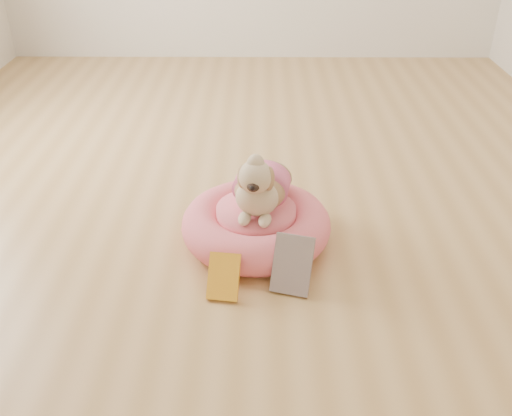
{
  "coord_description": "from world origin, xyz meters",
  "views": [
    {
      "loc": [
        0.07,
        -2.53,
        1.39
      ],
      "look_at": [
        0.06,
        -0.54,
        0.19
      ],
      "focal_mm": 40.0,
      "sensor_mm": 36.0,
      "label": 1
    }
  ],
  "objects_px": {
    "pet_bed": "(256,225)",
    "book_white": "(292,265)",
    "book_yellow": "(224,276)",
    "dog": "(260,175)"
  },
  "relations": [
    {
      "from": "pet_bed",
      "to": "book_white",
      "type": "distance_m",
      "value": 0.35
    },
    {
      "from": "pet_bed",
      "to": "dog",
      "type": "height_order",
      "value": "dog"
    },
    {
      "from": "dog",
      "to": "pet_bed",
      "type": "bearing_deg",
      "value": -146.13
    },
    {
      "from": "dog",
      "to": "book_yellow",
      "type": "bearing_deg",
      "value": -101.52
    },
    {
      "from": "dog",
      "to": "book_white",
      "type": "xyz_separation_m",
      "value": [
        0.12,
        -0.33,
        -0.21
      ]
    },
    {
      "from": "pet_bed",
      "to": "dog",
      "type": "xyz_separation_m",
      "value": [
        0.02,
        0.01,
        0.24
      ]
    },
    {
      "from": "dog",
      "to": "book_yellow",
      "type": "height_order",
      "value": "dog"
    },
    {
      "from": "pet_bed",
      "to": "book_yellow",
      "type": "bearing_deg",
      "value": -108.33
    },
    {
      "from": "book_yellow",
      "to": "book_white",
      "type": "xyz_separation_m",
      "value": [
        0.26,
        0.04,
        0.03
      ]
    },
    {
      "from": "book_yellow",
      "to": "book_white",
      "type": "relative_size",
      "value": 0.78
    }
  ]
}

